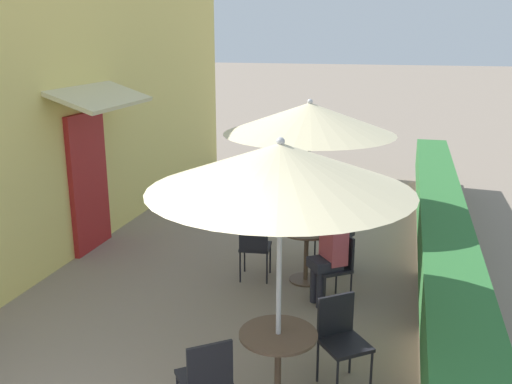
% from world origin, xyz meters
% --- Properties ---
extents(cafe_facade_wall, '(0.98, 11.12, 4.20)m').
position_xyz_m(cafe_facade_wall, '(-2.54, 5.43, 2.09)').
color(cafe_facade_wall, '#E0CC6B').
rests_on(cafe_facade_wall, ground_plane).
extents(planter_hedge, '(0.60, 10.12, 1.01)m').
position_xyz_m(planter_hedge, '(2.75, 5.46, 0.54)').
color(planter_hedge, tan).
rests_on(planter_hedge, ground_plane).
extents(patio_table_near, '(0.69, 0.69, 0.72)m').
position_xyz_m(patio_table_near, '(1.24, 1.92, 0.49)').
color(patio_table_near, brown).
rests_on(patio_table_near, ground_plane).
extents(patio_umbrella_near, '(2.17, 2.17, 2.44)m').
position_xyz_m(patio_umbrella_near, '(1.24, 1.92, 2.20)').
color(patio_umbrella_near, '#B7B7BC').
rests_on(patio_umbrella_near, ground_plane).
extents(cafe_chair_near_left, '(0.56, 0.56, 0.87)m').
position_xyz_m(cafe_chair_near_left, '(1.74, 2.40, 0.52)').
color(cafe_chair_near_left, black).
rests_on(cafe_chair_near_left, ground_plane).
extents(cafe_chair_near_right, '(0.56, 0.56, 0.87)m').
position_xyz_m(cafe_chair_near_right, '(0.75, 1.44, 0.52)').
color(cafe_chair_near_right, black).
rests_on(cafe_chair_near_right, ground_plane).
extents(patio_table_mid, '(0.69, 0.69, 0.72)m').
position_xyz_m(patio_table_mid, '(1.02, 4.63, 0.49)').
color(patio_table_mid, brown).
rests_on(patio_table_mid, ground_plane).
extents(patio_umbrella_mid, '(2.17, 2.17, 2.44)m').
position_xyz_m(patio_umbrella_mid, '(1.02, 4.63, 2.20)').
color(patio_umbrella_mid, '#B7B7BC').
rests_on(patio_umbrella_mid, ground_plane).
extents(cafe_chair_mid_left, '(0.56, 0.56, 0.87)m').
position_xyz_m(cafe_chair_mid_left, '(1.49, 4.12, 0.52)').
color(cafe_chair_mid_left, black).
rests_on(cafe_chair_mid_left, ground_plane).
extents(seated_patron_mid_left, '(0.51, 0.50, 1.25)m').
position_xyz_m(seated_patron_mid_left, '(1.40, 4.06, 0.69)').
color(seated_patron_mid_left, '#23232D').
rests_on(seated_patron_mid_left, ground_plane).
extents(cafe_chair_mid_right, '(0.53, 0.53, 0.87)m').
position_xyz_m(cafe_chair_mid_right, '(1.22, 5.29, 0.52)').
color(cafe_chair_mid_right, black).
rests_on(cafe_chair_mid_right, ground_plane).
extents(seated_patron_mid_right, '(0.49, 0.45, 1.25)m').
position_xyz_m(seated_patron_mid_right, '(1.32, 5.24, 0.69)').
color(seated_patron_mid_right, '#23232D').
rests_on(seated_patron_mid_right, ground_plane).
extents(cafe_chair_mid_back, '(0.44, 0.44, 0.87)m').
position_xyz_m(cafe_chair_mid_back, '(0.35, 4.47, 0.52)').
color(cafe_chair_mid_back, black).
rests_on(cafe_chair_mid_back, ground_plane).
extents(coffee_cup_mid, '(0.07, 0.07, 0.09)m').
position_xyz_m(coffee_cup_mid, '(0.95, 4.65, 0.76)').
color(coffee_cup_mid, teal).
rests_on(coffee_cup_mid, patio_table_mid).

